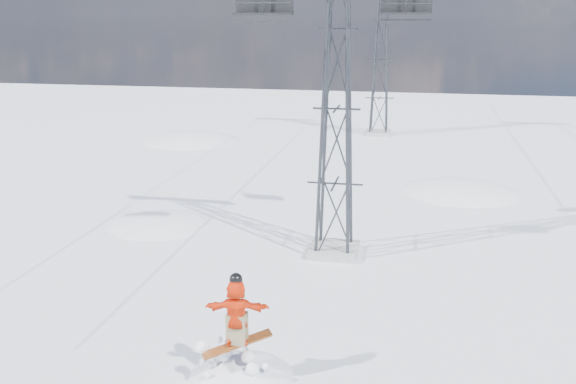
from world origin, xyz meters
TOP-DOWN VIEW (x-y plane):
  - ground at (0.00, 0.00)m, footprint 120.00×120.00m
  - snow_terrain at (-4.77, 21.24)m, footprint 39.00×37.00m
  - lift_tower_near at (0.80, 8.00)m, footprint 5.20×1.80m
  - lift_tower_far at (0.80, 33.00)m, footprint 5.20×1.80m
  - lift_chair_near at (-1.40, 6.21)m, footprint 1.91×0.55m
  - lift_chair_mid at (3.00, 10.46)m, footprint 1.89×0.54m

SIDE VIEW (x-z plane):
  - snow_terrain at x=-4.77m, z-range -20.59..1.41m
  - ground at x=0.00m, z-range 0.00..0.00m
  - lift_tower_near at x=0.80m, z-range -0.24..11.18m
  - lift_tower_far at x=0.80m, z-range -0.24..11.18m
  - lift_chair_near at x=-1.40m, z-range 7.77..10.14m
  - lift_chair_mid at x=3.00m, z-range 7.79..10.14m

